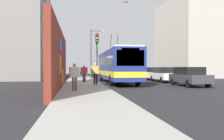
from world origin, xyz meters
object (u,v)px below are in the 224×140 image
(pedestrian_at_curb, at_px, (95,72))
(traffic_light, at_px, (97,50))
(city_bus, at_px, (117,65))
(parked_car_white, at_px, (164,74))
(parked_car_black, at_px, (136,72))
(pedestrian_near_wall, at_px, (74,75))
(parked_car_champagne, at_px, (148,73))
(parked_car_dark_gray, at_px, (189,76))
(street_lamp, at_px, (93,50))
(pedestrian_midblock, at_px, (84,72))

(pedestrian_at_curb, xyz_separation_m, traffic_light, (1.70, -0.28, 1.94))
(city_bus, distance_m, traffic_light, 3.19)
(parked_car_white, distance_m, parked_car_black, 11.77)
(parked_car_black, xyz_separation_m, pedestrian_near_wall, (-21.11, 9.31, 0.26))
(city_bus, bearing_deg, parked_car_champagne, -40.53)
(parked_car_white, height_order, pedestrian_near_wall, pedestrian_near_wall)
(pedestrian_at_curb, height_order, traffic_light, traffic_light)
(parked_car_dark_gray, xyz_separation_m, traffic_light, (2.97, 7.35, 2.31))
(parked_car_dark_gray, height_order, parked_car_champagne, same)
(parked_car_champagne, bearing_deg, street_lamp, 97.10)
(parked_car_champagne, relative_size, parked_car_black, 0.99)
(parked_car_dark_gray, xyz_separation_m, parked_car_black, (17.29, 0.00, 0.00))
(parked_car_champagne, distance_m, pedestrian_near_wall, 17.50)
(city_bus, bearing_deg, pedestrian_at_curb, 146.31)
(traffic_light, bearing_deg, parked_car_white, -70.82)
(pedestrian_near_wall, xyz_separation_m, street_lamp, (13.91, -2.06, 2.53))
(parked_car_white, bearing_deg, parked_car_black, -0.00)
(city_bus, xyz_separation_m, pedestrian_midblock, (-0.24, 3.26, -0.70))
(parked_car_dark_gray, xyz_separation_m, pedestrian_midblock, (4.68, 8.46, 0.27))
(city_bus, xyz_separation_m, parked_car_white, (0.61, -5.20, -0.97))
(city_bus, xyz_separation_m, street_lamp, (5.18, 2.05, 1.82))
(parked_car_dark_gray, bearing_deg, street_lamp, 35.66)
(city_bus, distance_m, street_lamp, 5.86)
(pedestrian_midblock, relative_size, pedestrian_near_wall, 1.00)
(parked_car_white, height_order, street_lamp, street_lamp)
(pedestrian_near_wall, bearing_deg, street_lamp, -8.43)
(parked_car_white, height_order, pedestrian_midblock, pedestrian_midblock)
(city_bus, height_order, pedestrian_at_curb, city_bus)
(parked_car_champagne, relative_size, pedestrian_at_curb, 2.70)
(parked_car_champagne, bearing_deg, city_bus, 139.47)
(traffic_light, distance_m, street_lamp, 7.15)
(parked_car_white, xyz_separation_m, pedestrian_near_wall, (-9.34, 9.31, 0.27))
(pedestrian_near_wall, bearing_deg, parked_car_black, -23.80)
(parked_car_black, height_order, pedestrian_at_curb, pedestrian_at_curb)
(parked_car_dark_gray, bearing_deg, traffic_light, 67.99)
(city_bus, bearing_deg, parked_car_white, -83.34)
(parked_car_champagne, distance_m, pedestrian_at_curb, 12.37)
(parked_car_champagne, xyz_separation_m, street_lamp, (-0.90, 7.25, 2.79))
(city_bus, relative_size, parked_car_black, 2.47)
(parked_car_champagne, height_order, pedestrian_at_curb, pedestrian_at_curb)
(street_lamp, bearing_deg, pedestrian_midblock, 167.42)
(city_bus, relative_size, pedestrian_near_wall, 7.34)
(city_bus, distance_m, parked_car_dark_gray, 7.22)
(parked_car_champagne, xyz_separation_m, traffic_light, (-8.03, 7.35, 2.31))
(city_bus, xyz_separation_m, parked_car_dark_gray, (-4.92, -5.20, -0.97))
(city_bus, xyz_separation_m, pedestrian_near_wall, (-8.73, 4.11, -0.71))
(pedestrian_at_curb, bearing_deg, parked_car_dark_gray, -99.47)
(parked_car_champagne, relative_size, pedestrian_near_wall, 2.94)
(parked_car_dark_gray, distance_m, pedestrian_near_wall, 10.06)
(pedestrian_at_curb, distance_m, traffic_light, 2.59)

